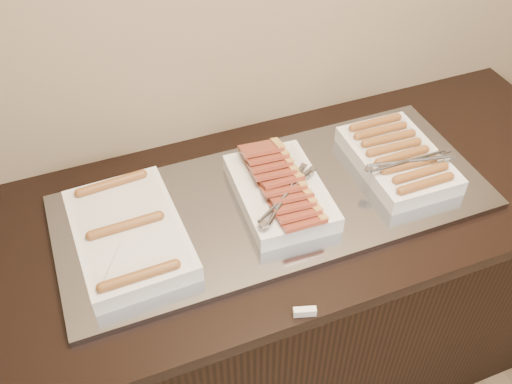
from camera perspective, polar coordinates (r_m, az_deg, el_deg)
counter at (r=1.94m, az=1.43°, el=-10.67°), size 2.06×0.76×0.90m
warming_tray at (r=1.59m, az=1.89°, el=-1.04°), size 1.20×0.50×0.02m
dish_left at (r=1.50m, az=-12.61°, el=-4.03°), size 0.28×0.41×0.07m
dish_center at (r=1.56m, az=2.44°, el=0.17°), size 0.26×0.37×0.10m
dish_right at (r=1.72m, az=14.05°, el=3.28°), size 0.27×0.35×0.08m
label_holder at (r=1.36m, az=4.89°, el=-11.84°), size 0.06×0.03×0.02m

